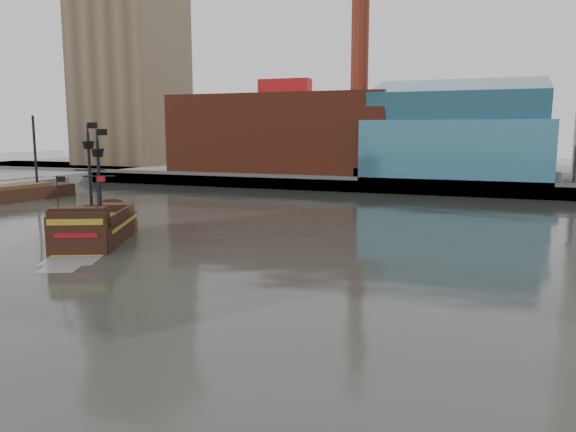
% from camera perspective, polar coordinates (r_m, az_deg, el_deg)
% --- Properties ---
extents(ground, '(400.00, 400.00, 0.00)m').
position_cam_1_polar(ground, '(36.07, -9.38, -8.07)').
color(ground, '#262823').
rests_on(ground, ground).
extents(promenade_far, '(220.00, 60.00, 2.00)m').
position_cam_1_polar(promenade_far, '(123.36, 12.71, 4.14)').
color(promenade_far, slate).
rests_on(promenade_far, ground).
extents(seawall, '(220.00, 1.00, 2.60)m').
position_cam_1_polar(seawall, '(94.33, 10.10, 3.06)').
color(seawall, '#4C4C49').
rests_on(seawall, ground).
extents(skyline, '(149.00, 45.00, 62.00)m').
position_cam_1_polar(skyline, '(115.85, 15.20, 15.45)').
color(skyline, brown).
rests_on(skyline, promenade_far).
extents(pirate_ship, '(10.89, 16.40, 11.89)m').
position_cam_1_polar(pirate_ship, '(55.45, -18.91, -1.39)').
color(pirate_ship, black).
rests_on(pirate_ship, ground).
extents(docked_vessel, '(6.95, 21.37, 14.27)m').
position_cam_1_polar(docked_vessel, '(91.89, -26.62, 1.88)').
color(docked_vessel, black).
rests_on(docked_vessel, ground).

